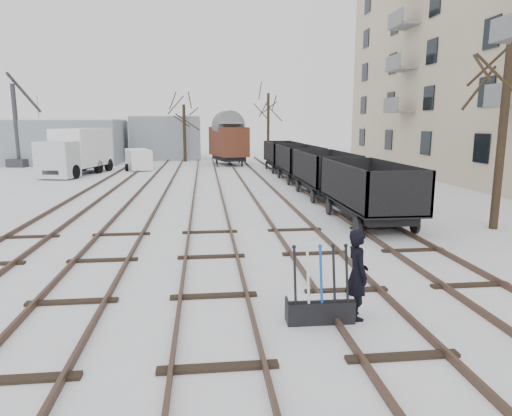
{
  "coord_description": "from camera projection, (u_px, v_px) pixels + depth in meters",
  "views": [
    {
      "loc": [
        -0.15,
        -9.53,
        3.78
      ],
      "look_at": [
        1.41,
        4.13,
        1.2
      ],
      "focal_mm": 32.0,
      "sensor_mm": 36.0,
      "label": 1
    }
  ],
  "objects": [
    {
      "name": "shed_right",
      "position": [
        167.0,
        137.0,
        48.23
      ],
      "size": [
        7.0,
        6.0,
        4.5
      ],
      "color": "#8E97A0",
      "rests_on": "ground"
    },
    {
      "name": "panel_van",
      "position": [
        138.0,
        159.0,
        37.09
      ],
      "size": [
        2.62,
        4.06,
        1.65
      ],
      "rotation": [
        0.0,
        0.0,
        0.29
      ],
      "color": "white",
      "rests_on": "ground"
    },
    {
      "name": "lorry",
      "position": [
        77.0,
        151.0,
        33.33
      ],
      "size": [
        3.56,
        7.68,
        3.35
      ],
      "rotation": [
        0.0,
        0.0,
        -0.24
      ],
      "color": "black",
      "rests_on": "ground"
    },
    {
      "name": "ground_frame",
      "position": [
        320.0,
        307.0,
        8.76
      ],
      "size": [
        1.31,
        0.44,
        1.49
      ],
      "rotation": [
        0.0,
        0.0,
        -0.02
      ],
      "color": "black",
      "rests_on": "ground"
    },
    {
      "name": "tree_near",
      "position": [
        502.0,
        140.0,
        15.92
      ],
      "size": [
        0.3,
        0.3,
        6.37
      ],
      "primitive_type": "cylinder",
      "color": "black",
      "rests_on": "ground"
    },
    {
      "name": "freight_wagon_c",
      "position": [
        299.0,
        168.0,
        29.74
      ],
      "size": [
        2.25,
        5.61,
        2.29
      ],
      "color": "black",
      "rests_on": "ground"
    },
    {
      "name": "freight_wagon_b",
      "position": [
        324.0,
        180.0,
        23.49
      ],
      "size": [
        2.25,
        5.61,
        2.29
      ],
      "color": "black",
      "rests_on": "ground"
    },
    {
      "name": "ground",
      "position": [
        214.0,
        297.0,
        10.02
      ],
      "size": [
        120.0,
        120.0,
        0.0
      ],
      "primitive_type": "plane",
      "color": "white",
      "rests_on": "ground"
    },
    {
      "name": "tracks",
      "position": [
        208.0,
        196.0,
        23.36
      ],
      "size": [
        13.9,
        52.0,
        0.16
      ],
      "color": "black",
      "rests_on": "ground"
    },
    {
      "name": "freight_wagon_a",
      "position": [
        368.0,
        201.0,
        17.24
      ],
      "size": [
        2.25,
        5.61,
        2.29
      ],
      "color": "black",
      "rests_on": "ground"
    },
    {
      "name": "tree_far_right",
      "position": [
        268.0,
        126.0,
        49.55
      ],
      "size": [
        0.3,
        0.3,
        6.9
      ],
      "primitive_type": "cylinder",
      "color": "black",
      "rests_on": "ground"
    },
    {
      "name": "box_van_wagon",
      "position": [
        228.0,
        141.0,
        41.07
      ],
      "size": [
        3.71,
        5.4,
        3.76
      ],
      "rotation": [
        0.0,
        0.0,
        0.25
      ],
      "color": "black",
      "rests_on": "ground"
    },
    {
      "name": "worker",
      "position": [
        357.0,
        274.0,
        8.83
      ],
      "size": [
        0.45,
        0.67,
        1.78
      ],
      "primitive_type": "imported",
      "rotation": [
        0.0,
        0.0,
        1.61
      ],
      "color": "black",
      "rests_on": "ground"
    },
    {
      "name": "freight_wagon_d",
      "position": [
        282.0,
        160.0,
        35.99
      ],
      "size": [
        2.25,
        5.61,
        2.29
      ],
      "color": "black",
      "rests_on": "ground"
    },
    {
      "name": "tree_far_left",
      "position": [
        184.0,
        133.0,
        44.55
      ],
      "size": [
        0.3,
        0.3,
        5.51
      ],
      "primitive_type": "cylinder",
      "color": "black",
      "rests_on": "ground"
    },
    {
      "name": "shed_left",
      "position": [
        68.0,
        141.0,
        43.36
      ],
      "size": [
        10.0,
        8.0,
        4.1
      ],
      "color": "#8E97A0",
      "rests_on": "ground"
    },
    {
      "name": "crane",
      "position": [
        19.0,
        143.0,
        39.39
      ],
      "size": [
        1.9,
        4.72,
        7.92
      ],
      "rotation": [
        0.0,
        0.0,
        -0.23
      ],
      "color": "#303035",
      "rests_on": "ground"
    }
  ]
}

